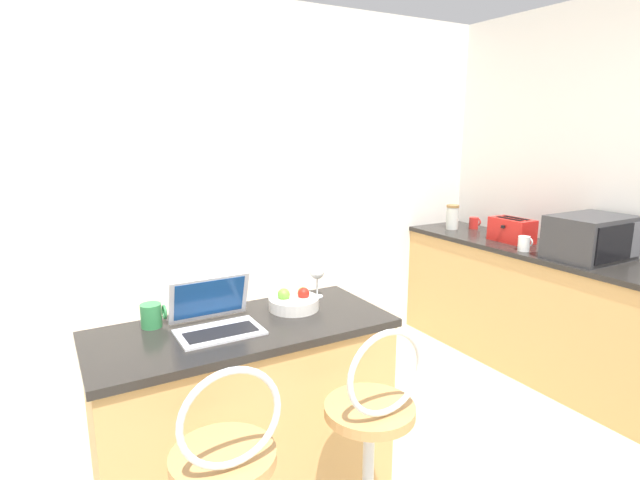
{
  "coord_description": "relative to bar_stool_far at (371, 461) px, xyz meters",
  "views": [
    {
      "loc": [
        -1.19,
        -1.01,
        1.72
      ],
      "look_at": [
        0.42,
        1.82,
        1.01
      ],
      "focal_mm": 28.0,
      "sensor_mm": 36.0,
      "label": 1
    }
  ],
  "objects": [
    {
      "name": "breakfast_bar",
      "position": [
        -0.28,
        0.56,
        -0.05
      ],
      "size": [
        1.28,
        0.56,
        0.91
      ],
      "color": "tan",
      "rests_on": "ground_plane"
    },
    {
      "name": "mug_green",
      "position": [
        -0.62,
        0.74,
        0.45
      ],
      "size": [
        0.1,
        0.09,
        0.1
      ],
      "color": "#338447",
      "rests_on": "breakfast_bar"
    },
    {
      "name": "toaster",
      "position": [
        2.06,
        1.12,
        0.49
      ],
      "size": [
        0.2,
        0.31,
        0.18
      ],
      "color": "red",
      "rests_on": "counter_right"
    },
    {
      "name": "laptop",
      "position": [
        -0.4,
        0.58,
        0.45
      ],
      "size": [
        0.34,
        0.27,
        0.22
      ],
      "color": "silver",
      "rests_on": "breakfast_bar"
    },
    {
      "name": "wall_back",
      "position": [
        0.2,
        2.0,
        0.8
      ],
      "size": [
        12.0,
        0.06,
        2.6
      ],
      "color": "silver",
      "rests_on": "ground_plane"
    },
    {
      "name": "fruit_bowl",
      "position": [
        0.0,
        0.63,
        0.44
      ],
      "size": [
        0.23,
        0.23,
        0.1
      ],
      "color": "silver",
      "rests_on": "breakfast_bar"
    },
    {
      "name": "counter_right",
      "position": [
        2.08,
        0.57,
        -0.05
      ],
      "size": [
        0.59,
        2.83,
        0.91
      ],
      "color": "tan",
      "rests_on": "ground_plane"
    },
    {
      "name": "bar_stool_far",
      "position": [
        0.0,
        0.0,
        0.0
      ],
      "size": [
        0.4,
        0.4,
        1.06
      ],
      "color": "silver",
      "rests_on": "ground_plane"
    },
    {
      "name": "mug_red",
      "position": [
        2.21,
        1.63,
        0.45
      ],
      "size": [
        0.1,
        0.08,
        0.1
      ],
      "color": "red",
      "rests_on": "counter_right"
    },
    {
      "name": "microwave",
      "position": [
        2.08,
        0.52,
        0.54
      ],
      "size": [
        0.52,
        0.37,
        0.28
      ],
      "color": "#2D2D30",
      "rests_on": "counter_right"
    },
    {
      "name": "storage_jar",
      "position": [
        2.03,
        1.71,
        0.5
      ],
      "size": [
        0.11,
        0.11,
        0.2
      ],
      "color": "silver",
      "rests_on": "counter_right"
    },
    {
      "name": "wine_glass_short",
      "position": [
        0.18,
        0.73,
        0.52
      ],
      "size": [
        0.07,
        0.07,
        0.17
      ],
      "color": "silver",
      "rests_on": "breakfast_bar"
    },
    {
      "name": "mug_white",
      "position": [
        1.91,
        0.88,
        0.45
      ],
      "size": [
        0.1,
        0.08,
        0.1
      ],
      "color": "white",
      "rests_on": "counter_right"
    }
  ]
}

